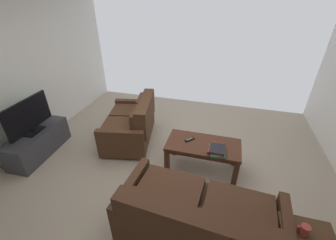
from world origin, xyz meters
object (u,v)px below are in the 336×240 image
(loveseat_near, at_px, (132,124))
(coffee_mug, at_px, (304,230))
(coffee_table, at_px, (203,148))
(flat_tv, at_px, (28,116))
(sofa_main, at_px, (198,220))
(tv_remote, at_px, (190,140))
(book_stack, at_px, (217,150))
(tv_stand, at_px, (38,143))

(loveseat_near, relative_size, coffee_mug, 13.23)
(coffee_table, bearing_deg, flat_tv, 7.55)
(sofa_main, height_order, coffee_mug, sofa_main)
(coffee_mug, bearing_deg, sofa_main, -1.01)
(coffee_table, distance_m, tv_remote, 0.23)
(coffee_mug, height_order, tv_remote, coffee_mug)
(flat_tv, bearing_deg, book_stack, -175.53)
(sofa_main, xyz_separation_m, flat_tv, (2.82, -0.80, 0.38))
(book_stack, bearing_deg, coffee_table, -33.66)
(coffee_mug, bearing_deg, flat_tv, -12.39)
(tv_stand, bearing_deg, flat_tv, -105.11)
(coffee_table, xyz_separation_m, tv_remote, (0.21, -0.03, 0.09))
(coffee_table, xyz_separation_m, tv_stand, (2.71, 0.36, -0.18))
(flat_tv, height_order, book_stack, flat_tv)
(flat_tv, distance_m, coffee_mug, 3.83)
(coffee_table, xyz_separation_m, book_stack, (-0.20, 0.13, 0.11))
(book_stack, bearing_deg, loveseat_near, -20.21)
(sofa_main, distance_m, loveseat_near, 2.15)
(tv_stand, xyz_separation_m, tv_remote, (-2.50, -0.40, 0.27))
(coffee_table, relative_size, flat_tv, 1.26)
(tv_stand, xyz_separation_m, coffee_mug, (-3.74, 0.82, 0.37))
(coffee_table, height_order, tv_remote, tv_remote)
(flat_tv, xyz_separation_m, book_stack, (-2.91, -0.23, -0.22))
(loveseat_near, xyz_separation_m, coffee_mug, (-2.36, 1.61, 0.24))
(flat_tv, height_order, tv_remote, flat_tv)
(coffee_table, relative_size, coffee_mug, 10.54)
(sofa_main, distance_m, tv_remote, 1.25)
(coffee_table, distance_m, book_stack, 0.26)
(coffee_mug, xyz_separation_m, book_stack, (0.83, -1.05, -0.08))
(coffee_table, height_order, book_stack, book_stack)
(flat_tv, relative_size, book_stack, 2.68)
(coffee_mug, bearing_deg, coffee_table, -49.01)
(tv_stand, bearing_deg, tv_remote, -171.00)
(tv_stand, bearing_deg, coffee_table, -172.42)
(tv_stand, bearing_deg, loveseat_near, -150.00)
(book_stack, height_order, tv_remote, book_stack)
(tv_remote, bearing_deg, coffee_mug, 135.60)
(sofa_main, xyz_separation_m, book_stack, (-0.09, -1.03, 0.16))
(tv_stand, xyz_separation_m, book_stack, (-2.91, -0.23, 0.29))
(loveseat_near, relative_size, tv_remote, 9.12)
(coffee_table, distance_m, flat_tv, 2.75)
(sofa_main, height_order, tv_remote, sofa_main)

